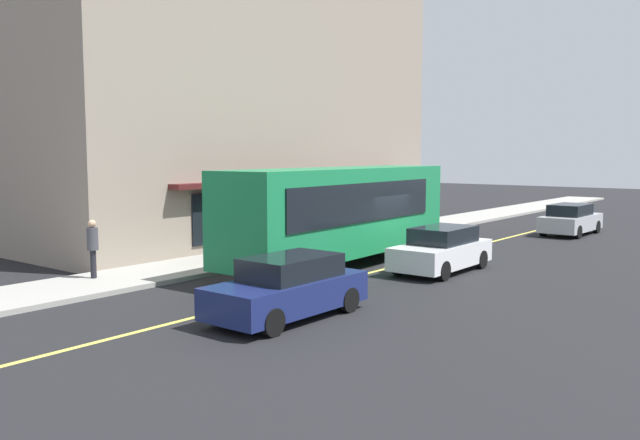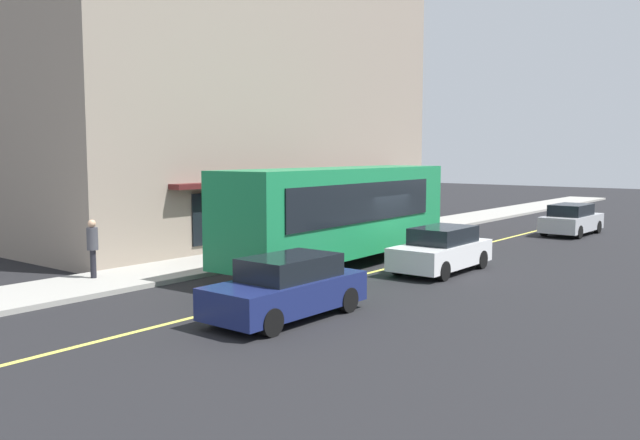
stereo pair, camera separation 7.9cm
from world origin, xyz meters
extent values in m
plane|color=black|center=(0.00, 0.00, 0.00)|extent=(120.00, 120.00, 0.00)
cube|color=#9E9B93|center=(0.00, 5.26, 0.07)|extent=(80.00, 3.06, 0.15)
cube|color=#D8D14C|center=(0.00, 0.00, 0.00)|extent=(36.00, 0.16, 0.01)
cube|color=gray|center=(2.62, 11.99, 7.04)|extent=(21.42, 10.40, 14.08)
cube|color=#4C1919|center=(2.62, 6.54, 2.80)|extent=(15.00, 0.70, 0.20)
cube|color=black|center=(2.62, 6.76, 1.50)|extent=(12.85, 0.08, 2.00)
cube|color=#197F47|center=(-1.47, 1.55, 2.00)|extent=(11.12, 3.07, 3.00)
cube|color=black|center=(3.97, 1.84, 2.36)|extent=(0.23, 2.10, 1.80)
cube|color=black|center=(-1.84, 2.81, 2.36)|extent=(8.79, 0.52, 1.32)
cube|color=black|center=(-1.71, 0.27, 2.36)|extent=(8.79, 0.52, 1.32)
cube|color=#0CF259|center=(4.04, 1.84, 3.25)|extent=(0.18, 1.90, 0.36)
cube|color=#2D2D33|center=(4.07, 1.84, 0.75)|extent=(0.28, 2.41, 0.40)
cylinder|color=black|center=(1.98, 2.87, 0.50)|extent=(1.01, 0.35, 1.00)
cylinder|color=black|center=(2.10, 0.61, 0.50)|extent=(1.01, 0.35, 1.00)
cylinder|color=black|center=(-5.05, 2.50, 0.50)|extent=(1.01, 0.35, 1.00)
cylinder|color=black|center=(-4.93, 0.24, 0.50)|extent=(1.01, 0.35, 1.00)
cylinder|color=#2D2D33|center=(3.82, 4.05, 1.75)|extent=(0.12, 0.12, 3.20)
cube|color=black|center=(3.82, 4.25, 2.90)|extent=(0.30, 0.30, 0.90)
sphere|color=red|center=(3.82, 4.42, 3.17)|extent=(0.18, 0.18, 0.18)
sphere|color=orange|center=(3.82, 4.42, 2.90)|extent=(0.18, 0.18, 0.18)
sphere|color=green|center=(3.82, 4.42, 2.63)|extent=(0.18, 0.18, 0.18)
cube|color=navy|center=(-8.19, -1.83, 0.60)|extent=(4.31, 1.82, 0.75)
cube|color=black|center=(-8.04, -1.83, 1.25)|extent=(2.42, 1.53, 0.55)
cylinder|color=black|center=(-9.62, -2.64, 0.32)|extent=(0.64, 0.22, 0.64)
cylinder|color=black|center=(-9.61, -1.00, 0.32)|extent=(0.64, 0.22, 0.64)
cylinder|color=black|center=(-6.78, -2.65, 0.32)|extent=(0.64, 0.22, 0.64)
cylinder|color=black|center=(-6.77, -1.01, 0.32)|extent=(0.64, 0.22, 0.64)
cube|color=#B7BABF|center=(12.95, -1.93, 0.60)|extent=(4.33, 1.88, 0.75)
cube|color=black|center=(12.80, -1.93, 1.25)|extent=(2.44, 1.56, 0.55)
cylinder|color=black|center=(14.39, -1.14, 0.32)|extent=(0.64, 0.23, 0.64)
cylinder|color=black|center=(14.36, -2.78, 0.32)|extent=(0.64, 0.23, 0.64)
cylinder|color=black|center=(11.55, -1.09, 0.32)|extent=(0.64, 0.23, 0.64)
cylinder|color=black|center=(11.52, -2.73, 0.32)|extent=(0.64, 0.23, 0.64)
cube|color=white|center=(-0.20, -1.76, 0.60)|extent=(4.32, 1.84, 0.75)
cube|color=black|center=(-0.05, -1.76, 1.25)|extent=(2.42, 1.53, 0.55)
cylinder|color=black|center=(-1.61, -2.60, 0.32)|extent=(0.64, 0.23, 0.64)
cylinder|color=black|center=(-1.63, -0.96, 0.32)|extent=(0.64, 0.23, 0.64)
cylinder|color=black|center=(1.23, -2.57, 0.32)|extent=(0.64, 0.23, 0.64)
cylinder|color=black|center=(1.21, -0.93, 0.32)|extent=(0.64, 0.23, 0.64)
cylinder|color=black|center=(6.88, 4.14, 0.56)|extent=(0.18, 0.18, 0.82)
cylinder|color=#33388C|center=(6.88, 4.14, 1.29)|extent=(0.34, 0.34, 0.65)
sphere|color=tan|center=(6.88, 4.14, 1.73)|extent=(0.23, 0.23, 0.23)
cylinder|color=black|center=(-1.06, 5.98, 0.54)|extent=(0.18, 0.18, 0.77)
cylinder|color=#B28C33|center=(-1.06, 5.98, 1.23)|extent=(0.34, 0.34, 0.61)
sphere|color=tan|center=(-1.06, 5.98, 1.64)|extent=(0.22, 0.22, 0.22)
cylinder|color=black|center=(-8.64, 5.77, 0.59)|extent=(0.18, 0.18, 0.88)
cylinder|color=#3F3F47|center=(-8.64, 5.77, 1.38)|extent=(0.34, 0.34, 0.70)
sphere|color=tan|center=(-8.64, 5.77, 1.85)|extent=(0.25, 0.25, 0.25)
camera|label=1|loc=(-19.96, -12.17, 4.01)|focal=36.74mm
camera|label=2|loc=(-19.91, -12.24, 4.01)|focal=36.74mm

